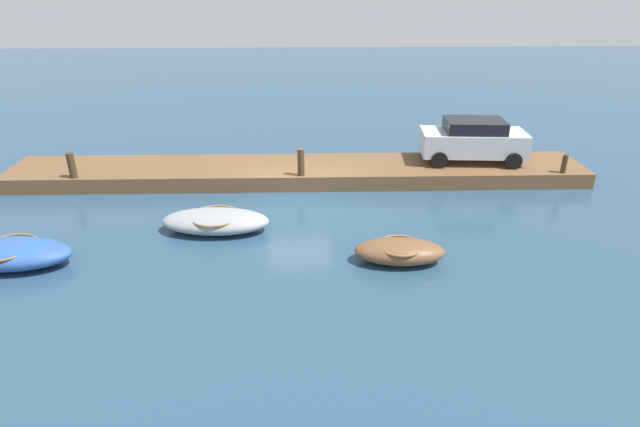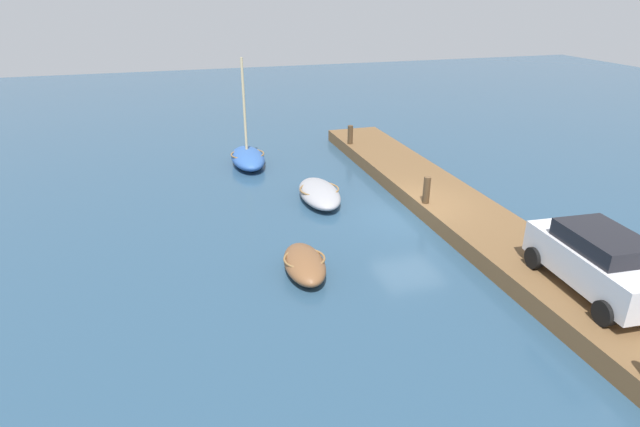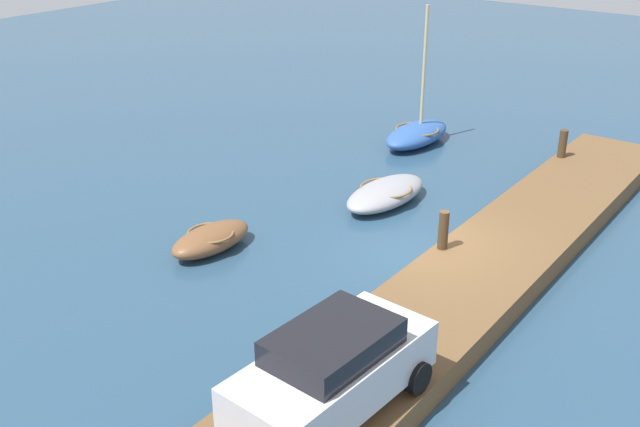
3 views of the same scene
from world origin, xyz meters
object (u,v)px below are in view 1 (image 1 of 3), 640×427
at_px(dinghy_brown, 399,251).
at_px(parked_car, 473,140).
at_px(rowboat_grey, 216,221).
at_px(mooring_post_west, 564,164).
at_px(rowboat_blue, 8,252).
at_px(mooring_post_mid_west, 301,162).
at_px(mooring_post_mid_east, 72,165).

xyz_separation_m(dinghy_brown, parked_car, (-4.04, -6.99, 1.13)).
height_order(rowboat_grey, dinghy_brown, rowboat_grey).
bearing_deg(parked_car, mooring_post_west, 158.84).
bearing_deg(rowboat_blue, mooring_post_west, -162.04).
bearing_deg(mooring_post_mid_west, mooring_post_west, 180.00).
height_order(dinghy_brown, mooring_post_mid_east, mooring_post_mid_east).
height_order(mooring_post_mid_east, parked_car, parked_car).
relative_size(rowboat_grey, dinghy_brown, 1.33).
bearing_deg(mooring_post_mid_east, rowboat_grey, 149.48).
bearing_deg(parked_car, mooring_post_mid_west, 15.79).
xyz_separation_m(rowboat_blue, mooring_post_west, (-18.18, -5.45, 0.52)).
bearing_deg(mooring_post_mid_east, parked_car, -174.57).
bearing_deg(rowboat_grey, rowboat_blue, 23.65).
distance_m(rowboat_blue, dinghy_brown, 11.01).
bearing_deg(mooring_post_mid_east, dinghy_brown, 153.94).
relative_size(rowboat_grey, mooring_post_west, 4.88).
relative_size(mooring_post_mid_west, parked_car, 0.25).
relative_size(rowboat_blue, dinghy_brown, 1.95).
bearing_deg(mooring_post_west, rowboat_grey, 14.98).
bearing_deg(rowboat_grey, mooring_post_west, -161.86).
bearing_deg(mooring_post_west, parked_car, -24.95).
distance_m(mooring_post_mid_west, parked_car, 7.03).
bearing_deg(mooring_post_west, dinghy_brown, 37.63).
height_order(mooring_post_mid_west, parked_car, parked_car).
xyz_separation_m(rowboat_blue, parked_car, (-15.05, -6.90, 1.06)).
xyz_separation_m(rowboat_grey, mooring_post_mid_west, (-2.71, -3.40, 0.76)).
height_order(rowboat_blue, dinghy_brown, rowboat_blue).
bearing_deg(mooring_post_mid_west, dinghy_brown, 117.07).
bearing_deg(parked_car, rowboat_blue, 28.43).
xyz_separation_m(rowboat_grey, dinghy_brown, (-5.54, 2.13, -0.00)).
bearing_deg(dinghy_brown, mooring_post_west, -138.75).
distance_m(mooring_post_west, mooring_post_mid_west, 10.00).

